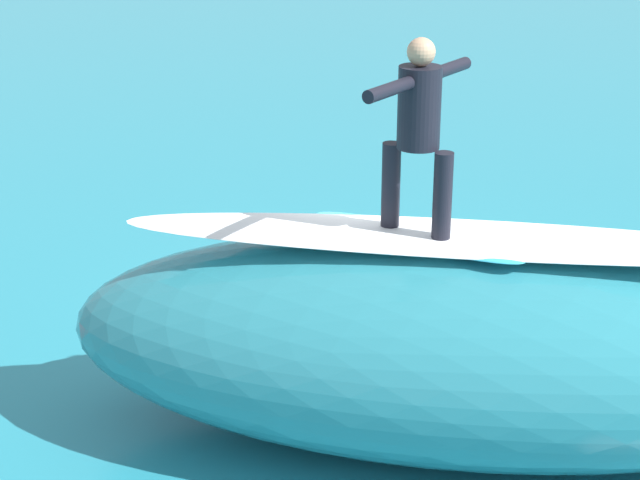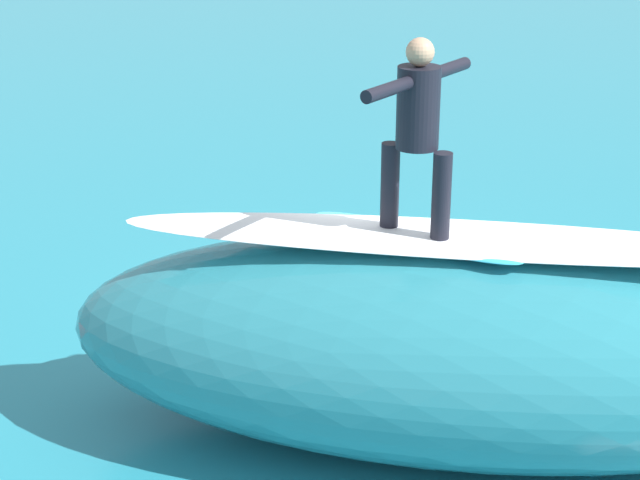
% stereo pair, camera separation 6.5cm
% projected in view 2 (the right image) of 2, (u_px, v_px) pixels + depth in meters
% --- Properties ---
extents(ground_plane, '(120.00, 120.00, 0.00)m').
position_uv_depth(ground_plane, '(418.00, 340.00, 10.69)').
color(ground_plane, teal).
extents(wave_crest, '(7.05, 4.14, 1.84)m').
position_uv_depth(wave_crest, '(455.00, 345.00, 8.58)').
color(wave_crest, teal).
rests_on(wave_crest, ground_plane).
extents(wave_foam_lip, '(5.67, 2.29, 0.08)m').
position_uv_depth(wave_foam_lip, '(461.00, 239.00, 8.23)').
color(wave_foam_lip, white).
rests_on(wave_foam_lip, wave_crest).
extents(surfboard_riding, '(1.77, 1.64, 0.07)m').
position_uv_depth(surfboard_riding, '(414.00, 237.00, 8.29)').
color(surfboard_riding, '#33B2D1').
rests_on(surfboard_riding, wave_crest).
extents(surfer_riding, '(1.06, 1.19, 1.58)m').
position_uv_depth(surfer_riding, '(418.00, 122.00, 7.94)').
color(surfer_riding, black).
rests_on(surfer_riding, surfboard_riding).
extents(surfboard_paddling, '(0.81, 2.20, 0.07)m').
position_uv_depth(surfboard_paddling, '(251.00, 315.00, 11.19)').
color(surfboard_paddling, silver).
rests_on(surfboard_paddling, ground_plane).
extents(surfer_paddling, '(0.45, 1.60, 0.29)m').
position_uv_depth(surfer_paddling, '(251.00, 297.00, 11.25)').
color(surfer_paddling, black).
rests_on(surfer_paddling, surfboard_paddling).
extents(foam_patch_mid, '(0.88, 0.93, 0.17)m').
position_uv_depth(foam_patch_mid, '(251.00, 293.00, 11.63)').
color(foam_patch_mid, white).
rests_on(foam_patch_mid, ground_plane).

